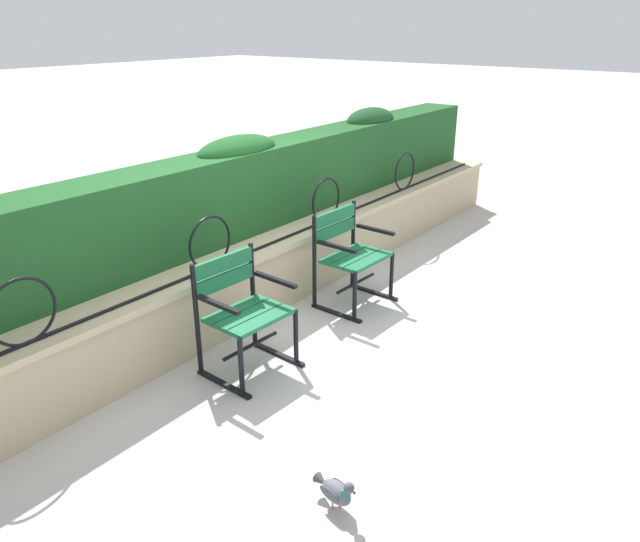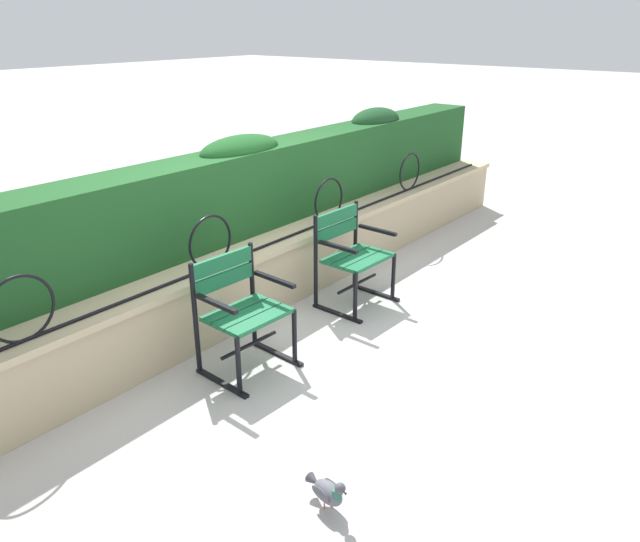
# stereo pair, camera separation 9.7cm
# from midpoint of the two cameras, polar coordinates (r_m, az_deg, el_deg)

# --- Properties ---
(ground_plane) EXTENTS (60.00, 60.00, 0.00)m
(ground_plane) POSITION_cam_midpoint_polar(r_m,az_deg,el_deg) (4.90, -0.05, -6.11)
(ground_plane) COLOR #B7B5AF
(stone_wall) EXTENTS (8.52, 0.41, 0.59)m
(stone_wall) POSITION_cam_midpoint_polar(r_m,az_deg,el_deg) (5.21, -6.73, -0.79)
(stone_wall) COLOR tan
(stone_wall) RESTS_ON ground
(iron_arch_fence) EXTENTS (7.95, 0.02, 0.42)m
(iron_arch_fence) POSITION_cam_midpoint_polar(r_m,az_deg,el_deg) (4.72, -9.82, 2.50)
(iron_arch_fence) COLOR black
(iron_arch_fence) RESTS_ON stone_wall
(hedge_row) EXTENTS (8.35, 0.45, 0.86)m
(hedge_row) POSITION_cam_midpoint_polar(r_m,az_deg,el_deg) (5.27, -10.21, 7.08)
(hedge_row) COLOR #1E5123
(hedge_row) RESTS_ON stone_wall
(park_chair_left) EXTENTS (0.60, 0.55, 0.84)m
(park_chair_left) POSITION_cam_midpoint_polar(r_m,az_deg,el_deg) (4.32, -7.98, -3.63)
(park_chair_left) COLOR #19663D
(park_chair_left) RESTS_ON ground
(park_chair_right) EXTENTS (0.62, 0.54, 0.84)m
(park_chair_right) POSITION_cam_midpoint_polar(r_m,az_deg,el_deg) (5.30, 2.23, 1.64)
(park_chair_right) COLOR #19663D
(park_chair_right) RESTS_ON ground
(pigeon_near_chairs) EXTENTS (0.14, 0.29, 0.22)m
(pigeon_near_chairs) POSITION_cam_midpoint_polar(r_m,az_deg,el_deg) (3.31, 0.62, -19.87)
(pigeon_near_chairs) COLOR #5B5B66
(pigeon_near_chairs) RESTS_ON ground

